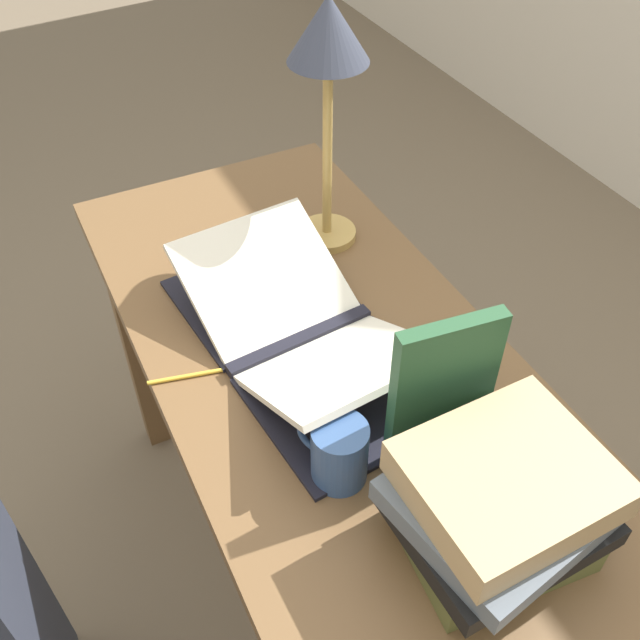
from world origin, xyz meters
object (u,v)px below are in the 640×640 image
object	(u,v)px
book_stack_tall	(499,504)
reading_lamp	(328,57)
book_standing_upright	(442,394)
coffee_mug	(338,452)
open_book	(300,331)
pencil	(200,374)

from	to	relation	value
book_stack_tall	reading_lamp	world-z (taller)	reading_lamp
book_stack_tall	book_standing_upright	xyz separation A→B (m)	(-0.15, 0.01, 0.04)
book_stack_tall	reading_lamp	xyz separation A→B (m)	(-0.69, 0.11, 0.28)
reading_lamp	coffee_mug	world-z (taller)	reading_lamp
reading_lamp	coffee_mug	distance (m)	0.64
open_book	reading_lamp	world-z (taller)	reading_lamp
reading_lamp	coffee_mug	size ratio (longest dim) A/B	4.39
pencil	coffee_mug	bearing A→B (deg)	22.77
book_stack_tall	book_standing_upright	size ratio (longest dim) A/B	1.06
open_book	reading_lamp	distance (m)	0.45
open_book	reading_lamp	xyz separation A→B (m)	(-0.25, 0.18, 0.33)
open_book	pencil	distance (m)	0.18
open_book	reading_lamp	size ratio (longest dim) A/B	1.21
open_book	book_stack_tall	xyz separation A→B (m)	(0.44, 0.07, 0.05)
book_standing_upright	reading_lamp	distance (m)	0.59
book_standing_upright	coffee_mug	world-z (taller)	book_standing_upright
open_book	pencil	size ratio (longest dim) A/B	3.39
book_standing_upright	reading_lamp	xyz separation A→B (m)	(-0.53, 0.10, 0.24)
open_book	book_stack_tall	size ratio (longest dim) A/B	2.05
book_stack_tall	pencil	size ratio (longest dim) A/B	1.66
book_standing_upright	reading_lamp	world-z (taller)	reading_lamp
book_standing_upright	reading_lamp	bearing A→B (deg)	176.15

